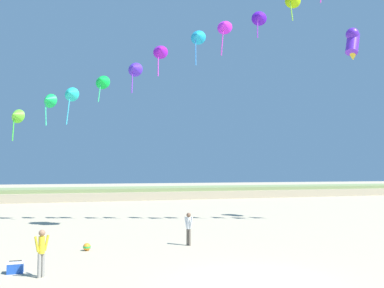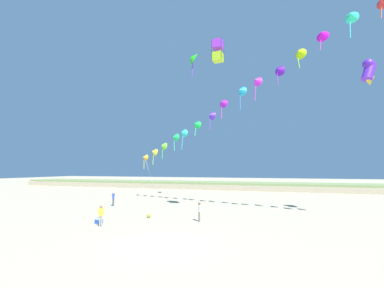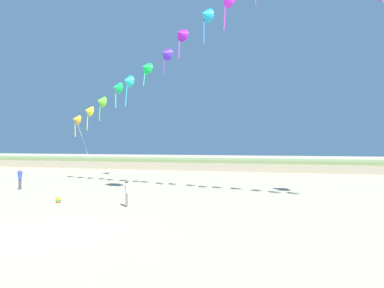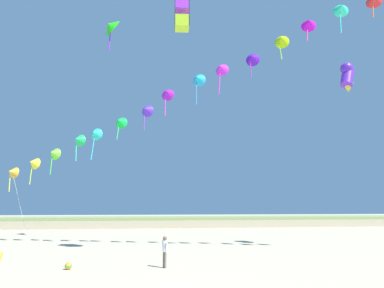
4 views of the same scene
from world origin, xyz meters
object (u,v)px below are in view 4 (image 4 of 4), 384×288
Objects in this scene: large_kite_mid_trail at (110,26)px; large_kite_high_solo at (182,15)px; large_kite_low_lead at (347,76)px; beach_ball at (68,266)px; person_mid_center at (165,249)px.

large_kite_high_solo is at bearing -59.36° from large_kite_mid_trail.
large_kite_high_solo reaches higher than large_kite_low_lead.
large_kite_low_lead is at bearing 14.47° from beach_ball.
large_kite_low_lead is 14.47m from large_kite_high_solo.
large_kite_mid_trail reaches higher than person_mid_center.
large_kite_high_solo reaches higher than beach_ball.
beach_ball is (-20.17, -5.21, -13.63)m from large_kite_low_lead.
large_kite_mid_trail reaches higher than beach_ball.
person_mid_center is at bearing -2.31° from beach_ball.
large_kite_mid_trail is 10.32× the size of beach_ball.
large_kite_low_lead is at bearing 19.69° from person_mid_center.
beach_ball is (0.02, -13.28, -21.08)m from large_kite_mid_trail.
beach_ball is at bearing -156.19° from large_kite_high_solo.
large_kite_high_solo is (-13.95, -2.46, 2.95)m from large_kite_low_lead.
large_kite_low_lead reaches higher than beach_ball.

